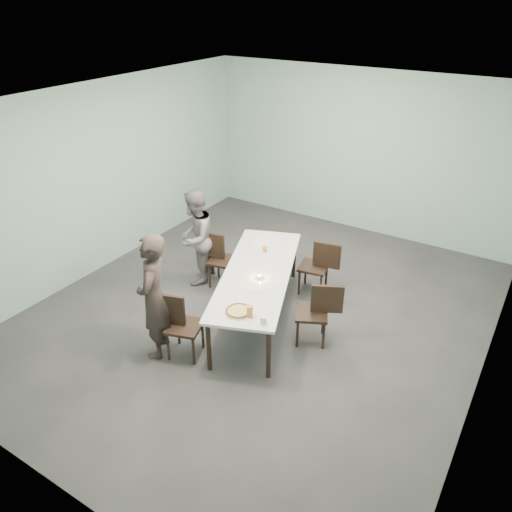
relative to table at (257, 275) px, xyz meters
The scene contains 16 objects.
ground 0.70m from the table, 97.41° to the left, with size 7.00×7.00×0.00m, color #333335.
room_shell 1.34m from the table, 97.41° to the left, with size 6.02×7.02×3.01m.
table is the anchor object (origin of this frame).
chair_near_left 1.30m from the table, 109.25° to the right, with size 0.65×0.53×0.87m.
chair_far_left 1.12m from the table, 155.16° to the left, with size 0.64×0.50×0.87m.
chair_near_right 0.98m from the table, ahead, with size 0.65×0.56×0.87m.
chair_far_right 1.17m from the table, 67.20° to the left, with size 0.64×0.49×0.87m.
diner_near 1.50m from the table, 117.28° to the right, with size 0.61×0.40×1.68m, color black.
diner_far 1.41m from the table, 165.20° to the left, with size 0.75×0.58×1.54m, color slate.
pizza 1.00m from the table, 71.42° to the right, with size 0.34×0.34×0.04m.
side_plate 0.44m from the table, 62.65° to the right, with size 0.18×0.18×0.01m, color white.
beer_glass 1.07m from the table, 62.98° to the right, with size 0.08×0.08×0.15m, color #BB7529.
water_tumbler 1.19m from the table, 54.88° to the right, with size 0.08×0.08×0.09m, color silver.
tealight 0.19m from the table, 48.14° to the right, with size 0.06×0.06×0.05m.
amber_tumbler 0.62m from the table, 111.23° to the left, with size 0.07×0.07×0.08m, color #BB7529.
menu 0.88m from the table, 117.80° to the left, with size 0.30×0.22×0.01m, color silver.
Camera 1 is at (3.14, -5.16, 4.23)m, focal length 35.00 mm.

